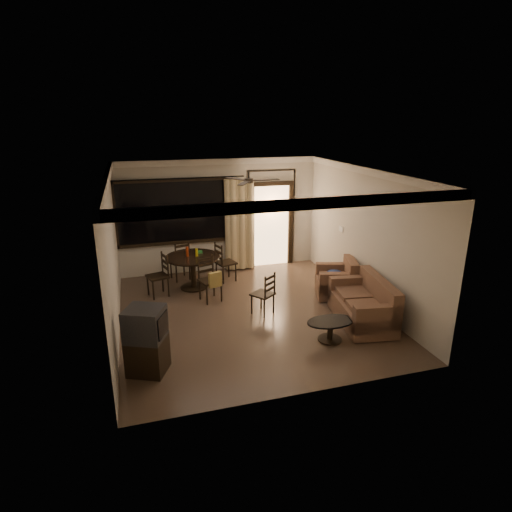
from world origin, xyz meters
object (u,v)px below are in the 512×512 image
object	(u,v)px
coffee_table	(330,327)
dining_chair_north	(180,268)
armchair	(338,281)
dining_table	(193,263)
tv_cabinet	(147,340)
dining_chair_south	(211,287)
sofa	(365,306)
dining_chair_east	(226,269)
dining_chair_west	(159,284)
side_chair	(263,301)

from	to	relation	value
coffee_table	dining_chair_north	bearing A→B (deg)	119.96
armchair	coffee_table	size ratio (longest dim) A/B	1.17
dining_table	tv_cabinet	xyz separation A→B (m)	(-1.18, -3.20, -0.07)
coffee_table	dining_chair_south	bearing A→B (deg)	126.53
dining_table	sofa	world-z (taller)	dining_table
tv_cabinet	armchair	xyz separation A→B (m)	(4.15, 1.85, -0.20)
tv_cabinet	sofa	bearing A→B (deg)	32.12
dining_table	dining_chair_east	size ratio (longest dim) A/B	1.29
dining_chair_west	tv_cabinet	bearing A→B (deg)	-23.66
dining_chair_north	coffee_table	bearing A→B (deg)	103.53
armchair	side_chair	size ratio (longest dim) A/B	1.17
dining_chair_south	side_chair	size ratio (longest dim) A/B	1.09
coffee_table	armchair	bearing A→B (deg)	59.64
dining_chair_south	tv_cabinet	bearing A→B (deg)	-137.34
dining_chair_east	coffee_table	distance (m)	3.53
dining_chair_south	coffee_table	world-z (taller)	dining_chair_south
sofa	tv_cabinet	bearing A→B (deg)	-163.53
dining_chair_south	armchair	size ratio (longest dim) A/B	0.94
coffee_table	dining_table	bearing A→B (deg)	121.89
dining_table	armchair	world-z (taller)	dining_table
coffee_table	side_chair	world-z (taller)	side_chair
dining_chair_west	dining_chair_south	size ratio (longest dim) A/B	1.00
armchair	dining_chair_north	bearing A→B (deg)	165.47
armchair	coffee_table	world-z (taller)	armchair
dining_chair_west	dining_chair_east	bearing A→B (deg)	90.00
dining_chair_north	tv_cabinet	size ratio (longest dim) A/B	0.90
dining_chair_south	side_chair	xyz separation A→B (m)	(0.89, -0.92, -0.05)
coffee_table	dining_chair_east	bearing A→B (deg)	108.71
dining_chair_south	sofa	size ratio (longest dim) A/B	0.56
armchair	coffee_table	xyz separation A→B (m)	(-1.03, -1.77, -0.08)
side_chair	armchair	bearing A→B (deg)	156.34
dining_chair_west	side_chair	world-z (taller)	dining_chair_west
dining_chair_north	sofa	bearing A→B (deg)	116.81
tv_cabinet	side_chair	distance (m)	2.74
dining_chair_south	dining_chair_north	distance (m)	1.53
sofa	dining_table	bearing A→B (deg)	146.08
dining_table	dining_chair_south	size ratio (longest dim) A/B	1.29
dining_chair_west	dining_table	bearing A→B (deg)	90.07
tv_cabinet	side_chair	xyz separation A→B (m)	(2.31, 1.45, -0.27)
dining_chair_east	dining_chair_south	size ratio (longest dim) A/B	1.00
dining_chair_east	coffee_table	world-z (taller)	dining_chair_east
dining_chair_north	side_chair	size ratio (longest dim) A/B	1.09
tv_cabinet	armchair	distance (m)	4.55
dining_chair_west	sofa	xyz separation A→B (m)	(3.67, -2.42, 0.06)
dining_chair_south	dining_table	bearing A→B (deg)	89.90
dining_chair_north	side_chair	xyz separation A→B (m)	(1.35, -2.38, -0.02)
dining_chair_east	armchair	world-z (taller)	dining_chair_east
armchair	side_chair	distance (m)	1.89
tv_cabinet	coffee_table	world-z (taller)	tv_cabinet
dining_table	side_chair	world-z (taller)	dining_table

